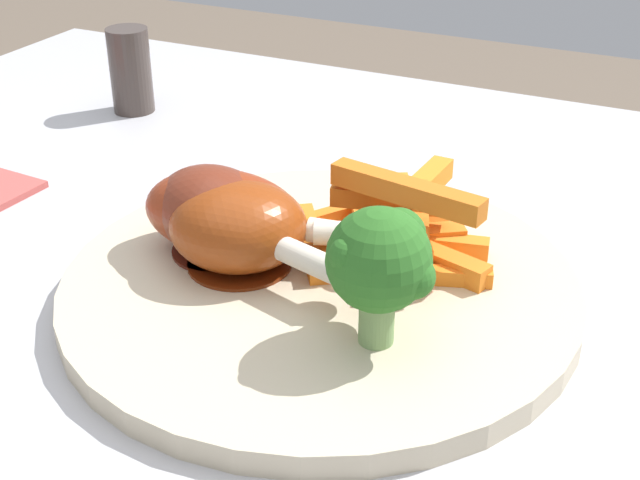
{
  "coord_description": "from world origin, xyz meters",
  "views": [
    {
      "loc": [
        0.12,
        -0.31,
        0.97
      ],
      "look_at": [
        -0.04,
        0.02,
        0.77
      ],
      "focal_mm": 49.4,
      "sensor_mm": 36.0,
      "label": 1
    }
  ],
  "objects_px": {
    "carrot_fries_pile": "(393,228)",
    "chicken_drumstick_extra": "(232,215)",
    "chicken_drumstick_near": "(223,216)",
    "pepper_shaker": "(131,70)",
    "broccoli_floret_front": "(383,259)",
    "chicken_drumstick_far": "(247,227)",
    "dinner_plate": "(320,287)"
  },
  "relations": [
    {
      "from": "dinner_plate",
      "to": "pepper_shaker",
      "type": "bearing_deg",
      "value": 143.74
    },
    {
      "from": "broccoli_floret_front",
      "to": "chicken_drumstick_near",
      "type": "distance_m",
      "value": 0.1
    },
    {
      "from": "dinner_plate",
      "to": "chicken_drumstick_near",
      "type": "bearing_deg",
      "value": -178.51
    },
    {
      "from": "chicken_drumstick_near",
      "to": "pepper_shaker",
      "type": "height_order",
      "value": "pepper_shaker"
    },
    {
      "from": "broccoli_floret_front",
      "to": "chicken_drumstick_extra",
      "type": "xyz_separation_m",
      "value": [
        -0.09,
        0.04,
        -0.02
      ]
    },
    {
      "from": "chicken_drumstick_far",
      "to": "chicken_drumstick_near",
      "type": "bearing_deg",
      "value": 166.51
    },
    {
      "from": "carrot_fries_pile",
      "to": "dinner_plate",
      "type": "bearing_deg",
      "value": -116.77
    },
    {
      "from": "carrot_fries_pile",
      "to": "chicken_drumstick_far",
      "type": "xyz_separation_m",
      "value": [
        -0.06,
        -0.05,
        0.01
      ]
    },
    {
      "from": "chicken_drumstick_far",
      "to": "chicken_drumstick_extra",
      "type": "height_order",
      "value": "same"
    },
    {
      "from": "carrot_fries_pile",
      "to": "pepper_shaker",
      "type": "height_order",
      "value": "pepper_shaker"
    },
    {
      "from": "broccoli_floret_front",
      "to": "carrot_fries_pile",
      "type": "xyz_separation_m",
      "value": [
        -0.02,
        0.08,
        -0.03
      ]
    },
    {
      "from": "chicken_drumstick_near",
      "to": "chicken_drumstick_far",
      "type": "distance_m",
      "value": 0.02
    },
    {
      "from": "chicken_drumstick_far",
      "to": "chicken_drumstick_extra",
      "type": "xyz_separation_m",
      "value": [
        -0.01,
        0.01,
        0.0
      ]
    },
    {
      "from": "chicken_drumstick_extra",
      "to": "carrot_fries_pile",
      "type": "bearing_deg",
      "value": 28.69
    },
    {
      "from": "chicken_drumstick_extra",
      "to": "pepper_shaker",
      "type": "distance_m",
      "value": 0.25
    },
    {
      "from": "dinner_plate",
      "to": "chicken_drumstick_near",
      "type": "relative_size",
      "value": 1.95
    },
    {
      "from": "dinner_plate",
      "to": "chicken_drumstick_far",
      "type": "relative_size",
      "value": 2.15
    },
    {
      "from": "carrot_fries_pile",
      "to": "broccoli_floret_front",
      "type": "bearing_deg",
      "value": -72.34
    },
    {
      "from": "broccoli_floret_front",
      "to": "chicken_drumstick_far",
      "type": "distance_m",
      "value": 0.09
    },
    {
      "from": "chicken_drumstick_near",
      "to": "dinner_plate",
      "type": "bearing_deg",
      "value": 1.49
    },
    {
      "from": "broccoli_floret_front",
      "to": "chicken_drumstick_extra",
      "type": "height_order",
      "value": "broccoli_floret_front"
    },
    {
      "from": "carrot_fries_pile",
      "to": "chicken_drumstick_extra",
      "type": "distance_m",
      "value": 0.08
    },
    {
      "from": "broccoli_floret_front",
      "to": "dinner_plate",
      "type": "bearing_deg",
      "value": 142.46
    },
    {
      "from": "broccoli_floret_front",
      "to": "chicken_drumstick_extra",
      "type": "relative_size",
      "value": 0.48
    },
    {
      "from": "broccoli_floret_front",
      "to": "pepper_shaker",
      "type": "bearing_deg",
      "value": 143.53
    },
    {
      "from": "dinner_plate",
      "to": "chicken_drumstick_far",
      "type": "height_order",
      "value": "chicken_drumstick_far"
    },
    {
      "from": "chicken_drumstick_near",
      "to": "pepper_shaker",
      "type": "bearing_deg",
      "value": 136.51
    },
    {
      "from": "carrot_fries_pile",
      "to": "chicken_drumstick_extra",
      "type": "bearing_deg",
      "value": -151.31
    },
    {
      "from": "pepper_shaker",
      "to": "carrot_fries_pile",
      "type": "bearing_deg",
      "value": -27.13
    },
    {
      "from": "chicken_drumstick_far",
      "to": "pepper_shaker",
      "type": "bearing_deg",
      "value": 138.21
    },
    {
      "from": "chicken_drumstick_extra",
      "to": "chicken_drumstick_far",
      "type": "bearing_deg",
      "value": -31.45
    },
    {
      "from": "chicken_drumstick_far",
      "to": "pepper_shaker",
      "type": "distance_m",
      "value": 0.27
    }
  ]
}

